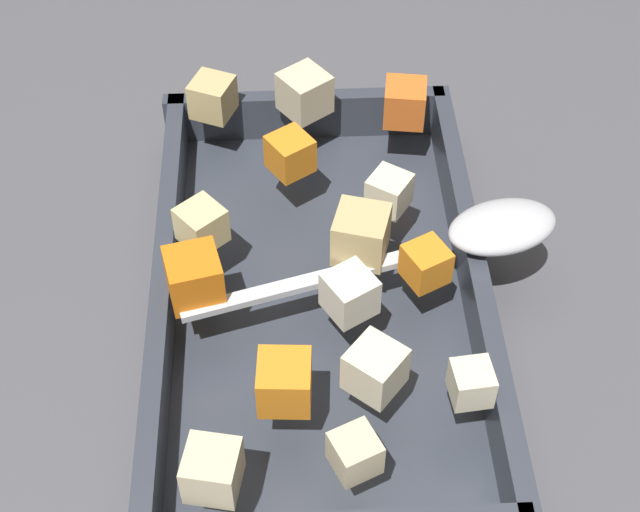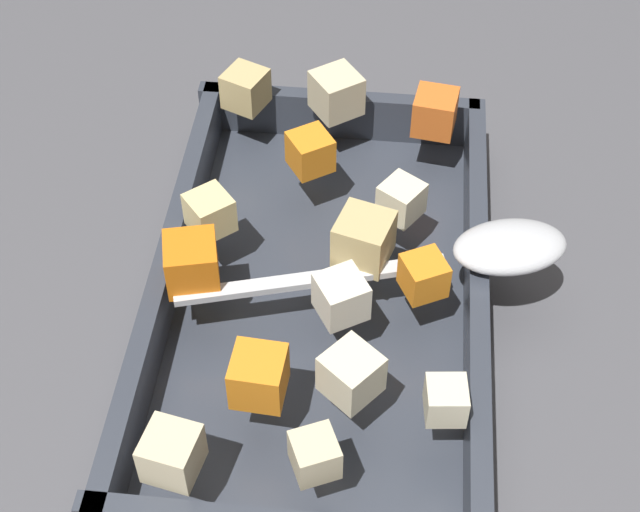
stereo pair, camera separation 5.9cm
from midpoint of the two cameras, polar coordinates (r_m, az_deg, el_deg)
The scene contains 18 objects.
ground_plane at distance 0.63m, azimuth 2.17°, elevation -5.20°, with size 4.00×4.00×0.00m, color #4C4C51.
baking_dish at distance 0.63m, azimuth 2.70°, elevation -3.01°, with size 0.36×0.21×0.05m.
carrot_chunk_front_center at distance 0.66m, azimuth 2.01°, elevation 6.08°, with size 0.03×0.03×0.03m, color orange.
carrot_chunk_rim_edge at distance 0.53m, azimuth -0.46°, elevation -7.35°, with size 0.03×0.03×0.03m, color orange.
carrot_chunk_far_left at distance 0.58m, azimuth -4.76°, elevation -0.49°, with size 0.03×0.03×0.03m, color orange.
carrot_chunk_mid_left at distance 0.69m, azimuth 9.31°, elevation 8.32°, with size 0.03×0.03×0.03m, color orange.
carrot_chunk_under_handle at distance 0.58m, azimuth 9.08°, elevation -1.32°, with size 0.02×0.02×0.02m, color orange.
potato_chunk_corner_sw at distance 0.70m, azimuth 3.44°, elevation 9.54°, with size 0.03×0.03×0.03m, color beige.
potato_chunk_heap_side at distance 0.60m, azimuth 5.47°, elevation 0.85°, with size 0.03×0.03×0.03m, color tan.
potato_chunk_near_left at distance 0.53m, azimuth 10.69°, elevation -8.63°, with size 0.02×0.02×0.02m, color beige.
potato_chunk_corner_ne at distance 0.61m, azimuth -3.85°, elevation 2.44°, with size 0.03×0.03×0.03m, color #E0CC89.
potato_chunk_center at distance 0.51m, azimuth 3.10°, elevation -11.93°, with size 0.02×0.02×0.02m, color beige.
potato_chunk_corner_nw at distance 0.51m, azimuth -5.45°, elevation -11.81°, with size 0.03×0.03×0.03m, color beige.
potato_chunk_heap_top at distance 0.53m, azimuth 5.07°, elevation -7.20°, with size 0.03×0.03×0.03m, color beige.
potato_chunk_near_spoon at distance 0.71m, azimuth -2.04°, elevation 9.80°, with size 0.03×0.03×0.03m, color tan.
potato_chunk_far_right at distance 0.63m, azimuth 7.56°, elevation 3.20°, with size 0.02×0.02×0.02m, color beige.
parsnip_chunk_near_right at distance 0.57m, azimuth 4.25°, elevation -2.60°, with size 0.03×0.03×0.03m, color silver.
serving_spoon at distance 0.61m, azimuth 12.72°, elevation 0.16°, with size 0.09×0.24×0.02m.
Camera 2 is at (0.38, 0.04, 0.50)m, focal length 53.85 mm.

